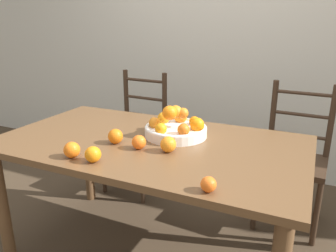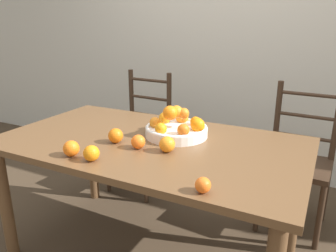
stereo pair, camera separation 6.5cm
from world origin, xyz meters
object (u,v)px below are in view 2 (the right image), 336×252
(orange_loose_0, at_px, (91,153))
(orange_loose_5, at_px, (203,185))
(orange_loose_3, at_px, (116,136))
(chair_left, at_px, (141,135))
(orange_loose_4, at_px, (167,144))
(chair_right, at_px, (298,163))
(orange_loose_2, at_px, (138,142))
(orange_loose_1, at_px, (71,148))
(fruit_bowl, at_px, (177,127))

(orange_loose_0, bearing_deg, orange_loose_5, -4.45)
(orange_loose_3, bearing_deg, chair_left, 113.40)
(orange_loose_4, height_order, orange_loose_5, orange_loose_4)
(chair_right, bearing_deg, orange_loose_3, -132.19)
(orange_loose_2, xyz_separation_m, chair_left, (-0.52, 0.87, -0.32))
(orange_loose_4, relative_size, orange_loose_5, 1.30)
(orange_loose_1, relative_size, orange_loose_2, 1.07)
(orange_loose_3, xyz_separation_m, chair_right, (0.86, 0.86, -0.32))
(orange_loose_1, xyz_separation_m, orange_loose_4, (0.39, 0.26, 0.00))
(orange_loose_0, bearing_deg, chair_right, 53.31)
(orange_loose_5, bearing_deg, orange_loose_1, 176.25)
(chair_left, bearing_deg, orange_loose_3, -63.24)
(orange_loose_0, bearing_deg, fruit_bowl, 67.67)
(orange_loose_1, distance_m, orange_loose_4, 0.47)
(fruit_bowl, relative_size, orange_loose_2, 4.80)
(orange_loose_0, xyz_separation_m, orange_loose_3, (-0.04, 0.25, 0.00))
(orange_loose_3, xyz_separation_m, chair_left, (-0.37, 0.86, -0.32))
(fruit_bowl, distance_m, orange_loose_1, 0.60)
(fruit_bowl, distance_m, orange_loose_4, 0.25)
(orange_loose_2, bearing_deg, orange_loose_3, 173.60)
(orange_loose_4, distance_m, chair_right, 1.07)
(orange_loose_5, bearing_deg, orange_loose_3, 154.40)
(orange_loose_3, bearing_deg, chair_right, 44.69)
(orange_loose_1, relative_size, orange_loose_4, 0.97)
(chair_left, distance_m, chair_right, 1.23)
(fruit_bowl, bearing_deg, orange_loose_4, -75.73)
(orange_loose_4, bearing_deg, orange_loose_1, -146.62)
(orange_loose_0, xyz_separation_m, chair_right, (0.82, 1.11, -0.32))
(orange_loose_2, height_order, chair_left, chair_left)
(orange_loose_0, distance_m, orange_loose_2, 0.26)
(orange_loose_2, bearing_deg, chair_right, 50.80)
(orange_loose_0, height_order, orange_loose_2, orange_loose_0)
(orange_loose_5, height_order, chair_left, chair_left)
(orange_loose_3, height_order, orange_loose_5, orange_loose_3)
(orange_loose_1, bearing_deg, orange_loose_5, -3.75)
(orange_loose_1, xyz_separation_m, orange_loose_2, (0.24, 0.23, -0.00))
(orange_loose_1, bearing_deg, fruit_bowl, 56.48)
(fruit_bowl, distance_m, orange_loose_2, 0.28)
(orange_loose_2, height_order, orange_loose_5, orange_loose_2)
(fruit_bowl, xyz_separation_m, chair_left, (-0.62, 0.61, -0.34))
(orange_loose_0, distance_m, chair_left, 1.22)
(orange_loose_2, distance_m, orange_loose_4, 0.16)
(orange_loose_0, bearing_deg, orange_loose_2, 64.32)
(fruit_bowl, relative_size, orange_loose_4, 4.37)
(orange_loose_4, bearing_deg, fruit_bowl, 104.27)
(chair_left, height_order, chair_right, same)
(fruit_bowl, xyz_separation_m, orange_loose_4, (0.06, -0.24, -0.01))
(orange_loose_0, relative_size, orange_loose_2, 1.04)
(orange_loose_4, bearing_deg, chair_left, 128.61)
(fruit_bowl, bearing_deg, orange_loose_1, -123.52)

